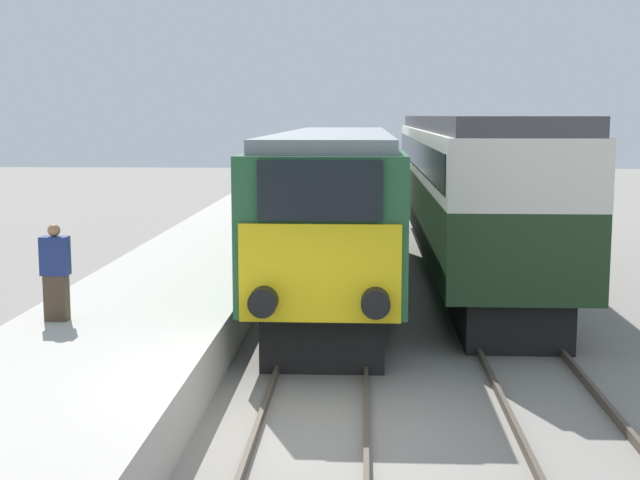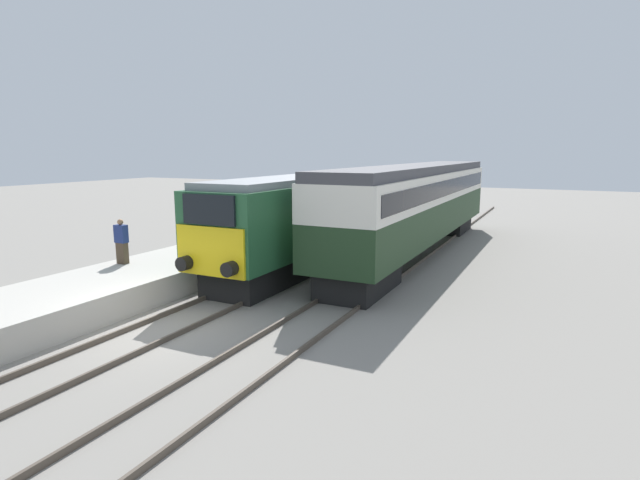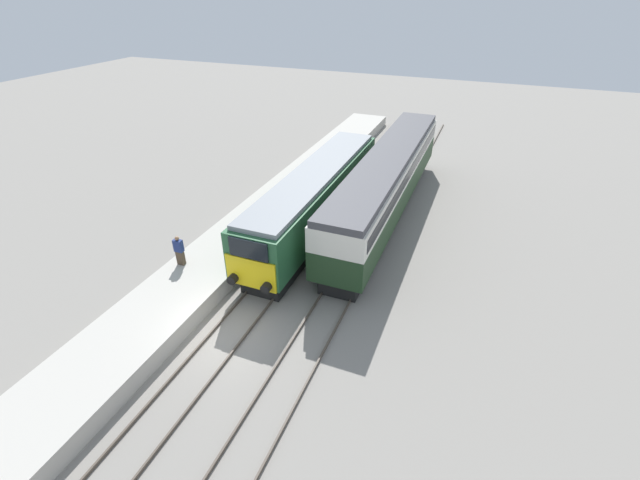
# 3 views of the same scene
# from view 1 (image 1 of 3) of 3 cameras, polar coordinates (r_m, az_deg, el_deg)

# --- Properties ---
(ground_plane) EXTENTS (120.00, 120.00, 0.00)m
(ground_plane) POSITION_cam_1_polar(r_m,az_deg,el_deg) (11.76, -0.61, -12.66)
(ground_plane) COLOR gray
(platform_left) EXTENTS (3.50, 50.00, 0.85)m
(platform_left) POSITION_cam_1_polar(r_m,az_deg,el_deg) (19.75, -8.78, -2.97)
(platform_left) COLOR #B7B2A8
(platform_left) RESTS_ON ground_plane
(rails_near_track) EXTENTS (1.51, 60.00, 0.14)m
(rails_near_track) POSITION_cam_1_polar(r_m,az_deg,el_deg) (16.51, 0.46, -6.31)
(rails_near_track) COLOR #4C4238
(rails_near_track) RESTS_ON ground_plane
(rails_far_track) EXTENTS (1.50, 60.00, 0.14)m
(rails_far_track) POSITION_cam_1_polar(r_m,az_deg,el_deg) (16.71, 12.26, -6.32)
(rails_far_track) COLOR #4C4238
(rails_far_track) RESTS_ON ground_plane
(locomotive) EXTENTS (2.70, 15.64, 3.77)m
(locomotive) POSITION_cam_1_polar(r_m,az_deg,el_deg) (21.06, 1.05, 2.49)
(locomotive) COLOR black
(locomotive) RESTS_ON ground_plane
(passenger_carriage) EXTENTS (2.75, 19.01, 4.13)m
(passenger_carriage) POSITION_cam_1_polar(r_m,az_deg,el_deg) (24.48, 9.31, 4.03)
(passenger_carriage) COLOR black
(passenger_carriage) RESTS_ON ground_plane
(person_on_platform) EXTENTS (0.44, 0.26, 1.57)m
(person_on_platform) POSITION_cam_1_polar(r_m,az_deg,el_deg) (14.95, -16.56, -2.05)
(person_on_platform) COLOR #473828
(person_on_platform) RESTS_ON platform_left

